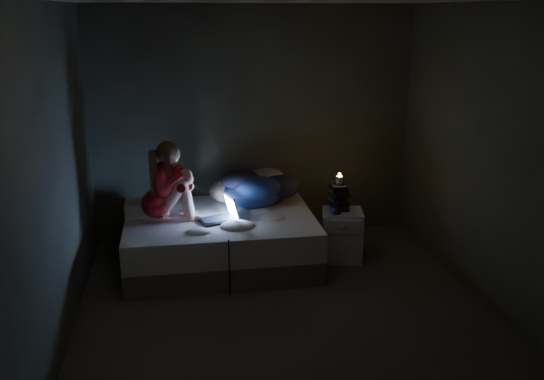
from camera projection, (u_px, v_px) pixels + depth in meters
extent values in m
cube|color=#3E3936|center=(285.00, 311.00, 5.18)|extent=(3.60, 3.80, 0.02)
cube|color=#343B2D|center=(254.00, 124.00, 6.60)|extent=(3.60, 0.02, 2.60)
cube|color=#343B2D|center=(357.00, 262.00, 3.00)|extent=(3.60, 0.02, 2.60)
cube|color=#343B2D|center=(55.00, 177.00, 4.51)|extent=(0.02, 3.80, 2.60)
cube|color=#343B2D|center=(491.00, 158.00, 5.09)|extent=(0.02, 3.80, 2.60)
cube|color=silver|center=(148.00, 207.00, 6.06)|extent=(0.45, 0.32, 0.13)
cube|color=silver|center=(342.00, 235.00, 6.16)|extent=(0.47, 0.43, 0.54)
cylinder|color=beige|center=(339.00, 181.00, 6.04)|extent=(0.07, 0.07, 0.08)
cube|color=black|center=(336.00, 213.00, 6.02)|extent=(0.11, 0.15, 0.01)
sphere|color=navy|center=(337.00, 212.00, 5.94)|extent=(0.08, 0.08, 0.08)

